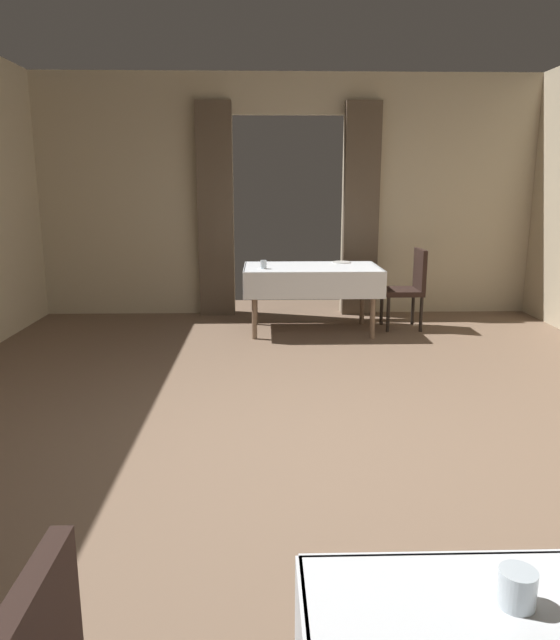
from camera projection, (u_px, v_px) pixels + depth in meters
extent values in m
plane|color=#7A604C|center=(315.00, 446.00, 3.80)|extent=(10.08, 10.08, 0.00)
cube|color=beige|center=(135.00, 197.00, 7.51)|extent=(2.50, 0.12, 3.00)
cube|color=beige|center=(439.00, 197.00, 7.62)|extent=(2.50, 0.12, 3.00)
cube|color=beige|center=(288.00, 93.00, 7.29)|extent=(1.40, 0.12, 0.50)
cube|color=brown|center=(215.00, 211.00, 7.44)|extent=(0.44, 0.14, 2.65)
cube|color=brown|center=(361.00, 211.00, 7.49)|extent=(0.44, 0.14, 2.65)
cube|color=white|center=(528.00, 608.00, 1.49)|extent=(1.16, 0.02, 0.32)
cylinder|color=#7A604C|center=(254.00, 307.00, 6.41)|extent=(0.06, 0.06, 0.71)
cylinder|color=#7A604C|center=(373.00, 306.00, 6.44)|extent=(0.06, 0.06, 0.71)
cylinder|color=#7A604C|center=(255.00, 296.00, 7.09)|extent=(0.06, 0.06, 0.71)
cylinder|color=#7A604C|center=(362.00, 295.00, 7.12)|extent=(0.06, 0.06, 0.71)
cube|color=#7A604C|center=(312.00, 269.00, 6.68)|extent=(1.45, 0.86, 0.03)
cube|color=white|center=(312.00, 267.00, 6.68)|extent=(1.51, 0.92, 0.01)
cube|color=white|center=(315.00, 286.00, 6.26)|extent=(1.51, 0.02, 0.29)
cube|color=white|center=(308.00, 273.00, 7.16)|extent=(1.51, 0.02, 0.29)
cube|color=white|center=(245.00, 279.00, 6.69)|extent=(0.02, 0.92, 0.29)
cube|color=white|center=(378.00, 279.00, 6.73)|extent=(0.02, 0.92, 0.29)
cylinder|color=black|center=(388.00, 314.00, 6.75)|extent=(0.04, 0.04, 0.42)
cylinder|color=black|center=(382.00, 307.00, 7.12)|extent=(0.04, 0.04, 0.42)
cylinder|color=black|center=(421.00, 314.00, 6.76)|extent=(0.04, 0.04, 0.42)
cylinder|color=black|center=(413.00, 307.00, 7.13)|extent=(0.04, 0.04, 0.42)
cube|color=black|center=(402.00, 292.00, 6.89)|extent=(0.44, 0.44, 0.06)
cube|color=black|center=(420.00, 270.00, 6.84)|extent=(0.05, 0.42, 0.48)
cylinder|color=silver|center=(517.00, 588.00, 1.26)|extent=(0.08, 0.08, 0.08)
cylinder|color=white|center=(342.00, 262.00, 7.00)|extent=(0.22, 0.22, 0.01)
cylinder|color=silver|center=(263.00, 264.00, 6.48)|extent=(0.07, 0.07, 0.09)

